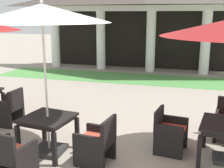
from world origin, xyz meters
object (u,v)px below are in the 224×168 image
object	(u,v)px
patio_umbrella_mid_left	(42,16)
patio_chair_mid_right_east	(9,108)
patio_chair_mid_left_south	(10,156)
patio_chair_mid_left_east	(97,142)
patio_chair_near_foreground_west	(169,132)
patio_table_mid_left	(48,122)

from	to	relation	value
patio_umbrella_mid_left	patio_chair_mid_right_east	distance (m)	2.88
patio_chair_mid_left_south	patio_chair_mid_left_east	bearing A→B (deg)	44.98
patio_chair_near_foreground_west	patio_chair_mid_right_east	xyz separation A→B (m)	(-3.79, 0.39, 0.01)
patio_table_mid_left	patio_chair_mid_left_east	size ratio (longest dim) A/B	1.11
patio_chair_mid_left_south	patio_chair_mid_right_east	bearing A→B (deg)	132.93
patio_chair_mid_left_east	patio_table_mid_left	bearing A→B (deg)	90.00
patio_chair_near_foreground_west	patio_chair_mid_right_east	size ratio (longest dim) A/B	0.96
patio_table_mid_left	patio_chair_mid_left_south	size ratio (longest dim) A/B	1.11
patio_chair_mid_left_east	patio_chair_mid_right_east	bearing A→B (deg)	72.91
patio_chair_mid_left_east	patio_chair_mid_left_south	xyz separation A→B (m)	(-1.14, -0.87, 0.01)
patio_chair_mid_left_south	patio_chair_mid_right_east	world-z (taller)	same
patio_chair_mid_right_east	patio_chair_near_foreground_west	bearing A→B (deg)	-92.90
patio_table_mid_left	patio_umbrella_mid_left	world-z (taller)	patio_umbrella_mid_left
patio_chair_mid_right_east	patio_chair_mid_left_south	bearing A→B (deg)	-141.65
patio_chair_mid_left_east	patio_chair_near_foreground_west	bearing A→B (deg)	-48.13
patio_chair_near_foreground_west	patio_chair_mid_left_south	xyz separation A→B (m)	(-2.32, -1.68, 0.01)
patio_umbrella_mid_left	patio_chair_mid_left_south	bearing A→B (deg)	-97.55
patio_chair_near_foreground_west	patio_chair_mid_left_south	bearing A→B (deg)	-46.35
patio_chair_mid_left_east	patio_chair_mid_right_east	distance (m)	2.87
patio_chair_near_foreground_west	patio_chair_mid_left_east	distance (m)	1.43
patio_chair_mid_left_east	patio_chair_mid_left_south	distance (m)	1.43
patio_umbrella_mid_left	patio_chair_mid_left_south	distance (m)	2.37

